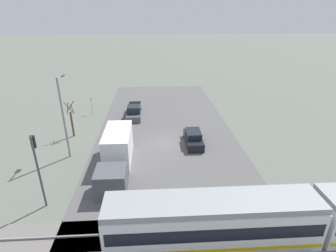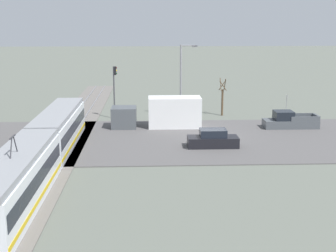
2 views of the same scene
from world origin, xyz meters
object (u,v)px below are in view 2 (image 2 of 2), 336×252
pickup_truck (289,121)px  light_rail_tram (42,150)px  street_lamp_near_crossing (182,76)px  no_parking_sign (287,103)px  box_truck (162,113)px  traffic_light_pole (115,85)px  street_tree (222,99)px  sedan_car_0 (213,140)px

pickup_truck → light_rail_tram: bearing=120.2°
street_lamp_near_crossing → no_parking_sign: street_lamp_near_crossing is taller
light_rail_tram → box_truck: (14.12, -9.45, -0.11)m
traffic_light_pole → street_lamp_near_crossing: size_ratio=0.71×
light_rail_tram → pickup_truck: size_ratio=4.90×
light_rail_tram → street_tree: (20.26, -16.75, 0.36)m
light_rail_tram → pickup_truck: bearing=-59.8°
sedan_car_0 → street_tree: size_ratio=1.01×
no_parking_sign → pickup_truck: bearing=166.5°
box_truck → street_tree: bearing=-49.9°
street_tree → sedan_car_0: bearing=167.8°
box_truck → pickup_truck: size_ratio=1.66×
sedan_car_0 → traffic_light_pole: bearing=36.1°
street_tree → pickup_truck: bearing=-139.7°
box_truck → traffic_light_pole: size_ratio=1.56×
traffic_light_pole → pickup_truck: bearing=-107.5°
light_rail_tram → pickup_truck: 26.30m
traffic_light_pole → sedan_car_0: bearing=-143.9°
light_rail_tram → street_lamp_near_crossing: street_lamp_near_crossing is taller
light_rail_tram → traffic_light_pole: traffic_light_pole is taller
light_rail_tram → street_lamp_near_crossing: (19.35, -11.93, 3.17)m
box_truck → pickup_truck: bearing=-93.8°
box_truck → sedan_car_0: size_ratio=2.08×
light_rail_tram → no_parking_sign: bearing=-51.1°
pickup_truck → sedan_car_0: (-7.18, 9.04, -0.01)m
light_rail_tram → street_lamp_near_crossing: 22.96m
sedan_car_0 → street_lamp_near_crossing: bearing=7.4°
sedan_car_0 → street_tree: street_tree is taller
light_rail_tram → street_tree: light_rail_tram is taller
box_truck → no_parking_sign: (5.41, -14.78, -0.02)m
sedan_car_0 → traffic_light_pole: (13.01, 9.48, 3.09)m
light_rail_tram → street_tree: size_ratio=6.21×
sedan_car_0 → traffic_light_pole: 16.39m
light_rail_tram → sedan_car_0: bearing=-66.1°
sedan_car_0 → street_lamp_near_crossing: (13.30, 1.74, 4.08)m
box_truck → light_rail_tram: bearing=146.2°
box_truck → street_lamp_near_crossing: (5.23, -2.48, 3.28)m
street_tree → no_parking_sign: 7.54m
light_rail_tram → sedan_car_0: light_rail_tram is taller
traffic_light_pole → street_tree: traffic_light_pole is taller
pickup_truck → street_tree: street_tree is taller
light_rail_tram → traffic_light_pole: bearing=-12.4°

